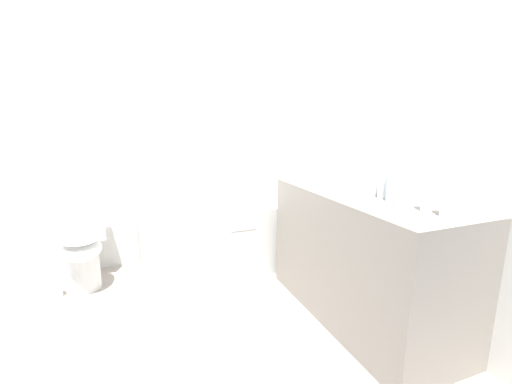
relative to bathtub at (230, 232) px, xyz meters
The scene contains 18 objects.
ground_plane 1.03m from the bathtub, 120.60° to the right, with size 3.74×3.74×0.00m, color #9E9389.
wall_back_tiled 1.12m from the bathtub, 142.11° to the left, with size 3.14×0.10×2.48m, color silver.
wall_right_mirror 1.55m from the bathtub, 42.57° to the right, with size 0.10×2.77×2.48m, color silver.
bathtub is the anchor object (origin of this frame).
toilet 1.21m from the bathtub, behind, with size 0.35×0.50×0.69m.
vanity_counter 1.27m from the bathtub, 63.15° to the right, with size 0.60×1.40×0.86m, color gray.
sink_basin 1.31m from the bathtub, 62.18° to the right, with size 0.34×0.34×0.06m, color white.
sink_faucet 1.40m from the bathtub, 54.30° to the right, with size 0.13×0.15×0.06m.
water_bottle_0 1.54m from the bathtub, 65.18° to the right, with size 0.07×0.07×0.24m.
water_bottle_1 1.06m from the bathtub, 44.36° to the right, with size 0.06×0.06×0.24m.
water_bottle_2 1.92m from the bathtub, 70.76° to the right, with size 0.07×0.07×0.25m.
water_bottle_3 1.82m from the bathtub, 70.17° to the right, with size 0.06×0.06×0.25m.
water_bottle_4 1.61m from the bathtub, 67.49° to the right, with size 0.07×0.07×0.25m.
drinking_glass_0 1.67m from the bathtub, 70.26° to the right, with size 0.08×0.08×0.10m, color white.
drinking_glass_1 1.07m from the bathtub, 48.60° to the right, with size 0.08×0.08×0.10m, color white.
drinking_glass_2 1.14m from the bathtub, 56.87° to the right, with size 0.06×0.06×0.08m, color white.
drinking_glass_3 0.95m from the bathtub, 44.73° to the right, with size 0.06×0.06×0.09m, color white.
toilet_paper_roll 1.45m from the bathtub, behind, with size 0.11×0.11×0.14m, color white.
Camera 1 is at (-0.37, -2.01, 1.34)m, focal length 24.04 mm.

